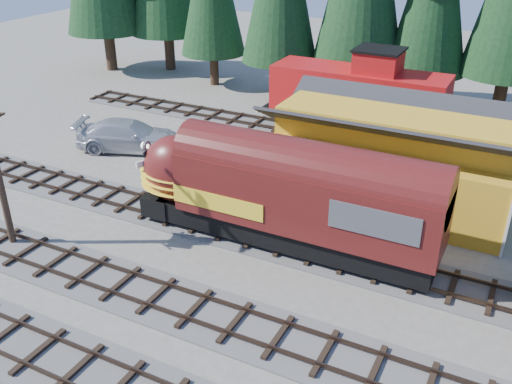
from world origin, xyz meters
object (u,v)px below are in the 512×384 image
at_px(locomotive, 274,197).
at_px(pickup_truck_b, 129,136).
at_px(depot, 393,150).
at_px(caboose, 359,100).
at_px(pickup_truck_a, 213,169).

xyz_separation_m(locomotive, pickup_truck_b, (-13.08, 5.99, -1.41)).
xyz_separation_m(depot, locomotive, (-3.65, -6.50, -0.59)).
height_order(locomotive, pickup_truck_b, locomotive).
distance_m(depot, caboose, 8.62).
relative_size(pickup_truck_a, pickup_truck_b, 0.93).
height_order(depot, caboose, caboose).
xyz_separation_m(depot, caboose, (-4.24, 7.50, -0.12)).
xyz_separation_m(caboose, pickup_truck_a, (-5.19, -9.75, -1.99)).
relative_size(depot, pickup_truck_a, 2.06).
bearing_deg(depot, pickup_truck_a, -166.57).
bearing_deg(depot, caboose, 119.50).
distance_m(depot, pickup_truck_b, 16.86).
height_order(depot, pickup_truck_a, depot).
bearing_deg(pickup_truck_a, pickup_truck_b, 61.51).
bearing_deg(caboose, pickup_truck_b, -147.31).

